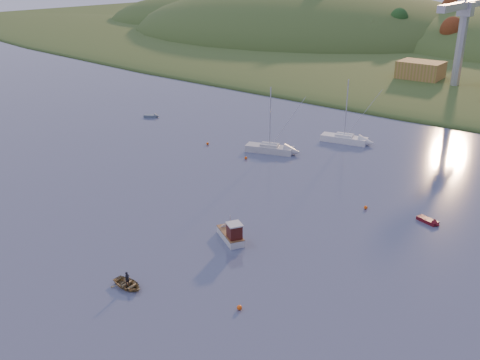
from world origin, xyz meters
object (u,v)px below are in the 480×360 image
Objects in this scene: sailboat_near at (344,138)px; canoe at (128,284)px; sailboat_far at (270,148)px; red_tender at (432,222)px; grey_dinghy at (154,116)px; fishing_boat at (229,232)px.

sailboat_near reaches higher than canoe.
canoe is at bearing -92.35° from sailboat_far.
sailboat_far reaches higher than red_tender.
sailboat_near is 3.42× the size of red_tender.
canoe is at bearing -101.86° from red_tender.
fishing_boat is at bearing -62.08° from grey_dinghy.
sailboat_far is 45.68m from canoe.
fishing_boat is 0.51× the size of sailboat_far.
grey_dinghy is (-40.75, -9.62, -0.50)m from sailboat_near.
red_tender is (18.10, 18.82, -0.58)m from fishing_boat.
sailboat_near is 1.01× the size of sailboat_far.
fishing_boat is at bearing -5.91° from canoe.
canoe is 65.92m from grey_dinghy.
fishing_boat is 32.52m from sailboat_far.
fishing_boat is 1.65× the size of grey_dinghy.
sailboat_far is 3.38× the size of red_tender.
red_tender is (19.68, 33.49, -0.14)m from canoe.
sailboat_far is at bearing -33.09° from fishing_boat.
fishing_boat is 42.87m from sailboat_near.
sailboat_far is (-7.74, -13.18, -0.01)m from sailboat_near.
grey_dinghy is (-45.79, 47.41, -0.12)m from canoe.
canoe is 1.01× the size of grey_dinghy.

